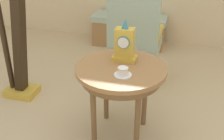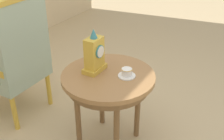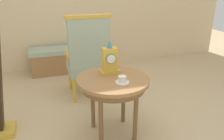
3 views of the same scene
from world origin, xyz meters
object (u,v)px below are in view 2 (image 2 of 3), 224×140
at_px(mantel_clock, 94,55).
at_px(armchair, 16,56).
at_px(side_table, 108,83).
at_px(teacup_left, 127,73).

bearing_deg(mantel_clock, armchair, 94.88).
bearing_deg(side_table, teacup_left, -71.05).
relative_size(side_table, armchair, 0.61).
distance_m(side_table, armchair, 0.89).
height_order(side_table, teacup_left, teacup_left).
bearing_deg(armchair, side_table, -85.68).
height_order(teacup_left, mantel_clock, mantel_clock).
xyz_separation_m(side_table, armchair, (-0.07, 0.89, 0.03)).
relative_size(mantel_clock, armchair, 0.29).
xyz_separation_m(teacup_left, mantel_clock, (-0.05, 0.25, 0.11)).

